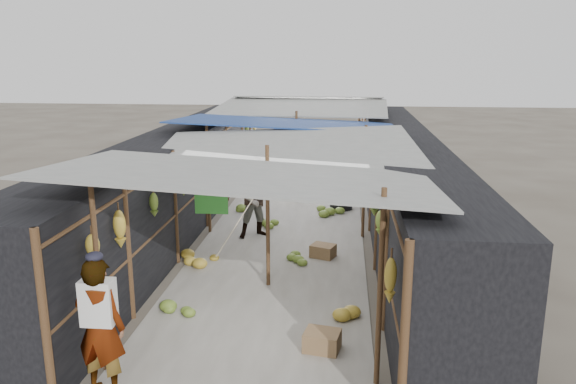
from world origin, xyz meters
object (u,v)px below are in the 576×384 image
(vendor_seated, at_px, (355,175))
(black_basin, at_px, (341,206))
(shopper_blue, at_px, (258,198))
(vendor_elderly, at_px, (100,327))
(crate_near, at_px, (322,341))

(vendor_seated, bearing_deg, black_basin, -33.39)
(shopper_blue, height_order, vendor_seated, shopper_blue)
(shopper_blue, bearing_deg, vendor_elderly, -124.18)
(black_basin, distance_m, vendor_elderly, 9.33)
(vendor_elderly, height_order, shopper_blue, shopper_blue)
(black_basin, bearing_deg, crate_near, -91.61)
(crate_near, xyz_separation_m, shopper_blue, (-1.68, 5.01, 0.78))
(vendor_elderly, distance_m, shopper_blue, 6.35)
(crate_near, height_order, black_basin, crate_near)
(crate_near, height_order, vendor_elderly, vendor_elderly)
(crate_near, bearing_deg, vendor_seated, 97.32)
(crate_near, xyz_separation_m, vendor_elderly, (-2.67, -1.27, 0.75))
(black_basin, bearing_deg, vendor_elderly, -108.03)
(crate_near, height_order, vendor_seated, vendor_seated)
(crate_near, bearing_deg, vendor_elderly, -143.72)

